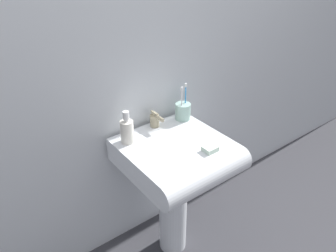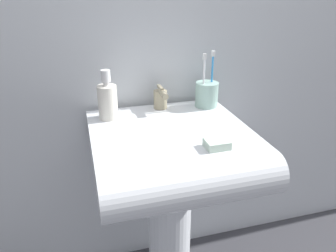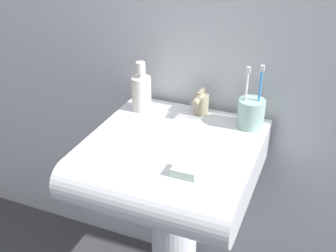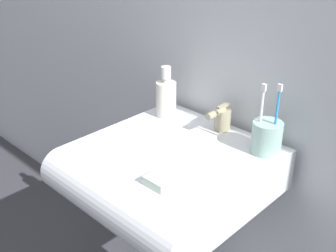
# 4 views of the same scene
# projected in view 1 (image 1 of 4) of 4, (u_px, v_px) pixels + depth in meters

# --- Properties ---
(ground_plane) EXTENTS (6.00, 6.00, 0.00)m
(ground_plane) POSITION_uv_depth(u_px,v_px,m) (173.00, 244.00, 2.02)
(ground_plane) COLOR #38383D
(ground_plane) RESTS_ON ground
(wall_back) EXTENTS (5.00, 0.05, 2.40)m
(wall_back) POSITION_uv_depth(u_px,v_px,m) (140.00, 40.00, 1.61)
(wall_back) COLOR silver
(wall_back) RESTS_ON ground
(sink_pedestal) EXTENTS (0.16, 0.16, 0.62)m
(sink_pedestal) POSITION_uv_depth(u_px,v_px,m) (173.00, 207.00, 1.86)
(sink_pedestal) COLOR white
(sink_pedestal) RESTS_ON ground
(sink_basin) EXTENTS (0.51, 0.54, 0.13)m
(sink_basin) POSITION_uv_depth(u_px,v_px,m) (180.00, 158.00, 1.64)
(sink_basin) COLOR white
(sink_basin) RESTS_ON sink_pedestal
(faucet) EXTENTS (0.05, 0.10, 0.09)m
(faucet) POSITION_uv_depth(u_px,v_px,m) (155.00, 120.00, 1.76)
(faucet) COLOR tan
(faucet) RESTS_ON sink_basin
(toothbrush_cup) EXTENTS (0.09, 0.09, 0.21)m
(toothbrush_cup) POSITION_uv_depth(u_px,v_px,m) (183.00, 111.00, 1.84)
(toothbrush_cup) COLOR #99BFB2
(toothbrush_cup) RESTS_ON sink_basin
(soap_bottle) EXTENTS (0.07, 0.07, 0.17)m
(soap_bottle) POSITION_uv_depth(u_px,v_px,m) (127.00, 131.00, 1.62)
(soap_bottle) COLOR silver
(soap_bottle) RESTS_ON sink_basin
(bar_soap) EXTENTS (0.07, 0.06, 0.02)m
(bar_soap) POSITION_uv_depth(u_px,v_px,m) (210.00, 149.00, 1.58)
(bar_soap) COLOR silver
(bar_soap) RESTS_ON sink_basin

